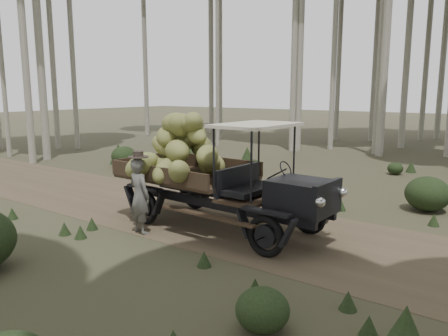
{
  "coord_description": "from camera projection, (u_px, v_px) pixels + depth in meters",
  "views": [
    {
      "loc": [
        6.49,
        -8.34,
        3.19
      ],
      "look_at": [
        0.68,
        -0.44,
        1.45
      ],
      "focal_mm": 35.0,
      "sensor_mm": 36.0,
      "label": 1
    }
  ],
  "objects": [
    {
      "name": "ground",
      "position": [
        213.0,
        219.0,
        10.96
      ],
      "size": [
        120.0,
        120.0,
        0.0
      ],
      "primitive_type": "plane",
      "color": "#473D2B",
      "rests_on": "ground"
    },
    {
      "name": "banana_truck",
      "position": [
        199.0,
        160.0,
        10.36
      ],
      "size": [
        5.78,
        2.76,
        2.79
      ],
      "rotation": [
        0.0,
        0.0,
        -0.03
      ],
      "color": "black",
      "rests_on": "ground"
    },
    {
      "name": "dirt_track",
      "position": [
        213.0,
        219.0,
        10.96
      ],
      "size": [
        70.0,
        4.0,
        0.01
      ],
      "primitive_type": "cube",
      "color": "brown",
      "rests_on": "ground"
    },
    {
      "name": "farmer",
      "position": [
        140.0,
        195.0,
        9.76
      ],
      "size": [
        0.69,
        0.53,
        1.88
      ],
      "rotation": [
        0.0,
        0.0,
        2.98
      ],
      "color": "#595852",
      "rests_on": "ground"
    },
    {
      "name": "undergrowth",
      "position": [
        342.0,
        209.0,
        9.84
      ],
      "size": [
        19.61,
        22.09,
        1.39
      ],
      "color": "#233319",
      "rests_on": "ground"
    }
  ]
}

